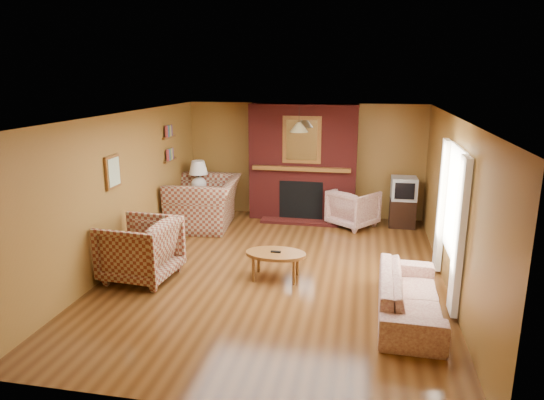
% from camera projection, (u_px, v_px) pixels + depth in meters
% --- Properties ---
extents(floor, '(6.50, 6.50, 0.00)m').
position_uv_depth(floor, '(277.00, 272.00, 7.53)').
color(floor, '#47270F').
rests_on(floor, ground).
extents(ceiling, '(6.50, 6.50, 0.00)m').
position_uv_depth(ceiling, '(277.00, 116.00, 6.92)').
color(ceiling, silver).
rests_on(ceiling, wall_back).
extents(wall_back, '(6.50, 0.00, 6.50)m').
position_uv_depth(wall_back, '(305.00, 160.00, 10.31)').
color(wall_back, brown).
rests_on(wall_back, floor).
extents(wall_front, '(6.50, 0.00, 6.50)m').
position_uv_depth(wall_front, '(208.00, 289.00, 4.14)').
color(wall_front, brown).
rests_on(wall_front, floor).
extents(wall_left, '(0.00, 6.50, 6.50)m').
position_uv_depth(wall_left, '(122.00, 190.00, 7.69)').
color(wall_left, brown).
rests_on(wall_left, floor).
extents(wall_right, '(0.00, 6.50, 6.50)m').
position_uv_depth(wall_right, '(453.00, 206.00, 6.76)').
color(wall_right, brown).
rests_on(wall_right, floor).
extents(fireplace, '(2.20, 0.82, 2.40)m').
position_uv_depth(fireplace, '(303.00, 163.00, 10.06)').
color(fireplace, '#531512').
rests_on(fireplace, floor).
extents(window_right, '(0.10, 1.85, 2.00)m').
position_uv_depth(window_right, '(451.00, 214.00, 6.60)').
color(window_right, beige).
rests_on(window_right, wall_right).
extents(bookshelf, '(0.09, 0.55, 0.71)m').
position_uv_depth(bookshelf, '(171.00, 144.00, 9.36)').
color(bookshelf, brown).
rests_on(bookshelf, wall_left).
extents(botanical_print, '(0.05, 0.40, 0.50)m').
position_uv_depth(botanical_print, '(113.00, 172.00, 7.31)').
color(botanical_print, brown).
rests_on(botanical_print, wall_left).
extents(pendant_light, '(0.36, 0.36, 0.48)m').
position_uv_depth(pendant_light, '(299.00, 127.00, 9.21)').
color(pendant_light, black).
rests_on(pendant_light, ceiling).
extents(plaid_loveseat, '(1.46, 1.63, 0.97)m').
position_uv_depth(plaid_loveseat, '(204.00, 203.00, 9.68)').
color(plaid_loveseat, '#5F2618').
rests_on(plaid_loveseat, floor).
extents(plaid_armchair, '(1.08, 1.06, 0.92)m').
position_uv_depth(plaid_armchair, '(140.00, 249.00, 7.19)').
color(plaid_armchair, '#5F2618').
rests_on(plaid_armchair, floor).
extents(floral_sofa, '(0.80, 1.93, 0.56)m').
position_uv_depth(floral_sofa, '(410.00, 296.00, 6.09)').
color(floral_sofa, beige).
rests_on(floral_sofa, floor).
extents(floral_armchair, '(1.14, 1.14, 0.75)m').
position_uv_depth(floral_armchair, '(353.00, 208.00, 9.71)').
color(floral_armchair, beige).
rests_on(floral_armchair, floor).
extents(coffee_table, '(0.91, 0.56, 0.43)m').
position_uv_depth(coffee_table, '(276.00, 256.00, 7.21)').
color(coffee_table, brown).
rests_on(coffee_table, floor).
extents(side_table, '(0.50, 0.50, 0.61)m').
position_uv_depth(side_table, '(200.00, 206.00, 10.17)').
color(side_table, brown).
rests_on(side_table, floor).
extents(table_lamp, '(0.40, 0.40, 0.65)m').
position_uv_depth(table_lamp, '(198.00, 175.00, 10.00)').
color(table_lamp, white).
rests_on(table_lamp, side_table).
extents(tv_stand, '(0.52, 0.48, 0.56)m').
position_uv_depth(tv_stand, '(402.00, 213.00, 9.74)').
color(tv_stand, black).
rests_on(tv_stand, floor).
extents(crt_tv, '(0.50, 0.50, 0.45)m').
position_uv_depth(crt_tv, '(404.00, 188.00, 9.60)').
color(crt_tv, '#ABAEB3').
rests_on(crt_tv, tv_stand).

